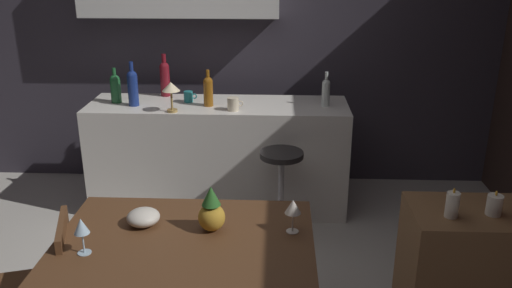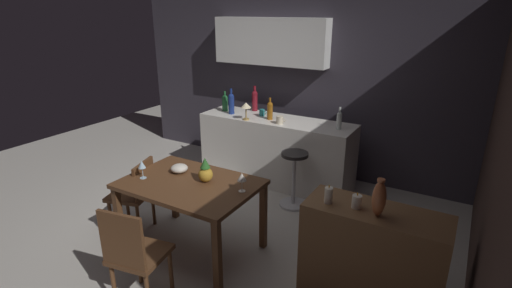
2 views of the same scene
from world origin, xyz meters
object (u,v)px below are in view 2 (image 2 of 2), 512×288
Objects in this scene: cup_teal at (262,113)px; cup_cream at (280,120)px; wine_bottle_ruby at (255,100)px; pillar_candle_tall at (329,195)px; pillar_candle_short at (357,202)px; vase_copper at (379,198)px; wine_glass_right at (142,165)px; counter_lamp at (246,107)px; chair_by_doorway at (134,254)px; dining_table at (190,191)px; wine_bottle_clear at (339,120)px; wine_glass_left at (242,177)px; pineapple_centerpiece at (205,172)px; wine_bottle_cobalt at (231,103)px; chair_near_window at (135,193)px; bar_stool at (294,178)px; fruit_bowl at (179,168)px; wine_bottle_green at (225,102)px; sideboard_cabinet at (372,255)px; wine_bottle_amber at (270,110)px.

cup_cream is at bearing -30.22° from cup_teal.
wine_bottle_ruby reaches higher than pillar_candle_tall.
pillar_candle_tall is 1.20× the size of pillar_candle_short.
vase_copper is (2.22, -1.95, -0.10)m from wine_bottle_ruby.
wine_glass_right is 1.78m from counter_lamp.
counter_lamp is at bearing 101.12° from chair_by_doorway.
dining_table is at bearing -77.18° from counter_lamp.
wine_glass_left is at bearing -99.56° from wine_bottle_clear.
wine_bottle_cobalt is at bearing 116.24° from pineapple_centerpiece.
pillar_candle_short is (2.26, 0.20, 0.42)m from chair_near_window.
bar_stool is at bearing 125.10° from pillar_candle_tall.
fruit_bowl is 0.60× the size of wine_bottle_green.
dining_table is 1.70m from counter_lamp.
chair_by_doorway is 5.74× the size of pillar_candle_tall.
wine_bottle_green reaches higher than dining_table.
vase_copper is at bearing -35.59° from counter_lamp.
fruit_bowl is 0.73× the size of counter_lamp.
bar_stool is at bearing 92.37° from wine_glass_left.
wine_bottle_ruby is (-2.20, 1.88, 0.65)m from sideboard_cabinet.
wine_bottle_cobalt is 1.53m from wine_bottle_clear.
sideboard_cabinet reaches higher than chair_near_window.
chair_by_doorway is at bearing -146.97° from sideboard_cabinet.
bar_stool is 0.89m from wine_bottle_clear.
wine_glass_left is 1.18m from vase_copper.
wine_bottle_amber is at bearing -30.32° from cup_teal.
chair_near_window is 2.30× the size of wine_bottle_cobalt.
vase_copper reaches higher than sideboard_cabinet.
bar_stool is 1.55m from pillar_candle_tall.
wine_bottle_cobalt is 1.18× the size of vase_copper.
chair_by_doorway is at bearing -99.66° from bar_stool.
pillar_candle_tall is 0.52× the size of vase_copper.
chair_by_doorway is 2.55m from counter_lamp.
pillar_candle_short reaches higher than wine_glass_right.
cup_teal is at bearing 136.51° from pillar_candle_short.
wine_bottle_clear is at bearing 57.39° from wine_glass_right.
chair_by_doorway is at bearing -145.25° from pillar_candle_short.
sideboard_cabinet is 4.00× the size of wine_bottle_clear.
wine_bottle_cobalt is 3.28× the size of cup_teal.
wine_bottle_ruby is at bearing 107.23° from counter_lamp.
fruit_bowl is (-0.35, 0.95, 0.29)m from chair_by_doorway.
pineapple_centerpiece is at bearing -72.14° from counter_lamp.
wine_bottle_cobalt reaches higher than wine_bottle_green.
vase_copper is at bearing 3.72° from chair_near_window.
counter_lamp is at bearing 77.61° from chair_near_window.
pineapple_centerpiece is at bearing -6.04° from fruit_bowl.
sideboard_cabinet is 2.43m from chair_near_window.
bar_stool is at bearing -20.49° from wine_bottle_cobalt.
chair_near_window is 2.48m from wine_bottle_clear.
wine_bottle_cobalt is at bearing 154.70° from counter_lamp.
chair_by_doorway is at bearing -82.27° from dining_table.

